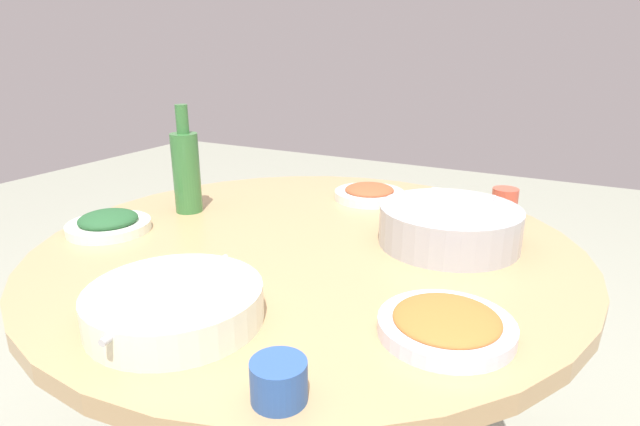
{
  "coord_description": "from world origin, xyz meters",
  "views": [
    {
      "loc": [
        0.54,
        -0.96,
        1.19
      ],
      "look_at": [
        0.07,
        -0.07,
        0.85
      ],
      "focal_mm": 29.15,
      "sensor_mm": 36.0,
      "label": 1
    }
  ],
  "objects_px": {
    "rice_bowl": "(449,225)",
    "round_dining_table": "(309,302)",
    "soup_bowl": "(175,306)",
    "dish_stirfry": "(369,193)",
    "tea_cup_near": "(279,381)",
    "dish_greens": "(109,223)",
    "tea_cup_far": "(505,200)",
    "green_bottle": "(186,170)",
    "dish_tofu_braise": "(446,324)"
  },
  "relations": [
    {
      "from": "green_bottle",
      "to": "tea_cup_near",
      "type": "distance_m",
      "value": 0.84
    },
    {
      "from": "round_dining_table",
      "to": "tea_cup_far",
      "type": "height_order",
      "value": "tea_cup_far"
    },
    {
      "from": "dish_stirfry",
      "to": "green_bottle",
      "type": "bearing_deg",
      "value": -139.42
    },
    {
      "from": "dish_tofu_braise",
      "to": "tea_cup_near",
      "type": "height_order",
      "value": "tea_cup_near"
    },
    {
      "from": "tea_cup_far",
      "to": "tea_cup_near",
      "type": "bearing_deg",
      "value": -97.45
    },
    {
      "from": "round_dining_table",
      "to": "dish_stirfry",
      "type": "bearing_deg",
      "value": 91.27
    },
    {
      "from": "dish_greens",
      "to": "tea_cup_near",
      "type": "bearing_deg",
      "value": -25.7
    },
    {
      "from": "dish_stirfry",
      "to": "tea_cup_near",
      "type": "relative_size",
      "value": 2.71
    },
    {
      "from": "dish_greens",
      "to": "round_dining_table",
      "type": "bearing_deg",
      "value": 19.63
    },
    {
      "from": "soup_bowl",
      "to": "tea_cup_far",
      "type": "height_order",
      "value": "tea_cup_far"
    },
    {
      "from": "green_bottle",
      "to": "tea_cup_far",
      "type": "relative_size",
      "value": 4.18
    },
    {
      "from": "rice_bowl",
      "to": "tea_cup_far",
      "type": "distance_m",
      "value": 0.31
    },
    {
      "from": "dish_tofu_braise",
      "to": "green_bottle",
      "type": "relative_size",
      "value": 0.75
    },
    {
      "from": "round_dining_table",
      "to": "tea_cup_near",
      "type": "xyz_separation_m",
      "value": [
        0.24,
        -0.5,
        0.18
      ]
    },
    {
      "from": "rice_bowl",
      "to": "dish_tofu_braise",
      "type": "xyz_separation_m",
      "value": [
        0.1,
        -0.38,
        -0.03
      ]
    },
    {
      "from": "tea_cup_near",
      "to": "dish_greens",
      "type": "bearing_deg",
      "value": 154.3
    },
    {
      "from": "green_bottle",
      "to": "tea_cup_far",
      "type": "height_order",
      "value": "green_bottle"
    },
    {
      "from": "soup_bowl",
      "to": "dish_stirfry",
      "type": "xyz_separation_m",
      "value": [
        0.01,
        0.79,
        -0.01
      ]
    },
    {
      "from": "dish_tofu_braise",
      "to": "tea_cup_far",
      "type": "height_order",
      "value": "tea_cup_far"
    },
    {
      "from": "soup_bowl",
      "to": "dish_greens",
      "type": "height_order",
      "value": "soup_bowl"
    },
    {
      "from": "dish_stirfry",
      "to": "round_dining_table",
      "type": "bearing_deg",
      "value": -88.73
    },
    {
      "from": "round_dining_table",
      "to": "dish_greens",
      "type": "distance_m",
      "value": 0.52
    },
    {
      "from": "round_dining_table",
      "to": "soup_bowl",
      "type": "bearing_deg",
      "value": -92.61
    },
    {
      "from": "soup_bowl",
      "to": "green_bottle",
      "type": "bearing_deg",
      "value": 129.35
    },
    {
      "from": "dish_stirfry",
      "to": "tea_cup_far",
      "type": "height_order",
      "value": "tea_cup_far"
    },
    {
      "from": "round_dining_table",
      "to": "soup_bowl",
      "type": "height_order",
      "value": "soup_bowl"
    },
    {
      "from": "round_dining_table",
      "to": "soup_bowl",
      "type": "relative_size",
      "value": 3.88
    },
    {
      "from": "rice_bowl",
      "to": "soup_bowl",
      "type": "bearing_deg",
      "value": -119.16
    },
    {
      "from": "green_bottle",
      "to": "rice_bowl",
      "type": "bearing_deg",
      "value": 7.39
    },
    {
      "from": "tea_cup_near",
      "to": "tea_cup_far",
      "type": "relative_size",
      "value": 1.09
    },
    {
      "from": "dish_tofu_braise",
      "to": "soup_bowl",
      "type": "bearing_deg",
      "value": -157.57
    },
    {
      "from": "rice_bowl",
      "to": "dish_greens",
      "type": "height_order",
      "value": "rice_bowl"
    },
    {
      "from": "rice_bowl",
      "to": "tea_cup_far",
      "type": "relative_size",
      "value": 4.59
    },
    {
      "from": "rice_bowl",
      "to": "green_bottle",
      "type": "xyz_separation_m",
      "value": [
        -0.68,
        -0.09,
        0.07
      ]
    },
    {
      "from": "dish_greens",
      "to": "tea_cup_far",
      "type": "relative_size",
      "value": 2.87
    },
    {
      "from": "dish_stirfry",
      "to": "tea_cup_near",
      "type": "xyz_separation_m",
      "value": [
        0.24,
        -0.88,
        0.01
      ]
    },
    {
      "from": "rice_bowl",
      "to": "soup_bowl",
      "type": "height_order",
      "value": "rice_bowl"
    },
    {
      "from": "dish_tofu_braise",
      "to": "tea_cup_near",
      "type": "distance_m",
      "value": 0.29
    },
    {
      "from": "round_dining_table",
      "to": "tea_cup_far",
      "type": "bearing_deg",
      "value": 50.57
    },
    {
      "from": "round_dining_table",
      "to": "soup_bowl",
      "type": "distance_m",
      "value": 0.45
    },
    {
      "from": "round_dining_table",
      "to": "rice_bowl",
      "type": "distance_m",
      "value": 0.37
    },
    {
      "from": "soup_bowl",
      "to": "tea_cup_near",
      "type": "height_order",
      "value": "soup_bowl"
    },
    {
      "from": "dish_tofu_braise",
      "to": "green_bottle",
      "type": "bearing_deg",
      "value": 159.38
    },
    {
      "from": "dish_tofu_braise",
      "to": "green_bottle",
      "type": "height_order",
      "value": "green_bottle"
    },
    {
      "from": "rice_bowl",
      "to": "round_dining_table",
      "type": "bearing_deg",
      "value": -154.59
    },
    {
      "from": "round_dining_table",
      "to": "green_bottle",
      "type": "xyz_separation_m",
      "value": [
        -0.39,
        0.05,
        0.27
      ]
    },
    {
      "from": "tea_cup_far",
      "to": "dish_greens",
      "type": "bearing_deg",
      "value": -143.76
    },
    {
      "from": "dish_tofu_braise",
      "to": "tea_cup_near",
      "type": "xyz_separation_m",
      "value": [
        -0.15,
        -0.25,
        0.01
      ]
    },
    {
      "from": "soup_bowl",
      "to": "tea_cup_far",
      "type": "xyz_separation_m",
      "value": [
        0.38,
        0.84,
        0.0
      ]
    },
    {
      "from": "dish_stirfry",
      "to": "dish_tofu_braise",
      "type": "distance_m",
      "value": 0.74
    }
  ]
}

